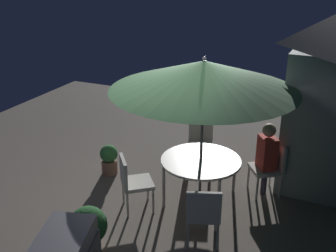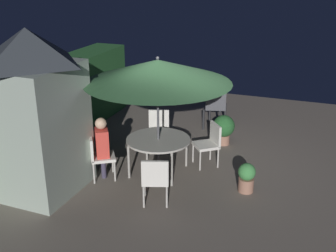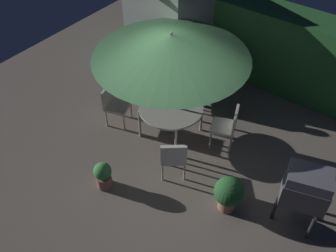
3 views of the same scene
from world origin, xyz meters
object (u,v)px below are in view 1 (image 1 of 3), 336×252
(patio_table, at_px, (201,162))
(chair_near_shed, at_px, (271,165))
(patio_umbrella, at_px, (204,75))
(chair_toward_house, at_px, (203,212))
(chair_toward_hedge, at_px, (132,180))
(potted_plant_by_shed, at_px, (88,228))
(person_in_red, at_px, (267,151))
(chair_far_side, at_px, (201,139))
(potted_plant_by_grill, at_px, (109,159))
(garden_shed, at_px, (334,101))

(patio_table, xyz_separation_m, chair_near_shed, (-0.66, 0.99, -0.15))
(patio_umbrella, xyz_separation_m, chair_toward_house, (1.07, 0.41, -1.58))
(chair_toward_hedge, xyz_separation_m, chair_toward_house, (0.38, 1.29, 0.00))
(patio_umbrella, relative_size, potted_plant_by_shed, 4.00)
(chair_toward_house, xyz_separation_m, person_in_red, (-1.69, 0.51, 0.26))
(patio_umbrella, distance_m, chair_far_side, 2.01)
(patio_table, bearing_deg, person_in_red, 123.57)
(potted_plant_by_shed, bearing_deg, potted_plant_by_grill, -155.61)
(garden_shed, bearing_deg, chair_near_shed, -48.24)
(chair_toward_house, relative_size, potted_plant_by_grill, 1.60)
(garden_shed, xyz_separation_m, potted_plant_by_grill, (1.22, -3.62, -1.23))
(patio_umbrella, bearing_deg, chair_near_shed, 123.57)
(patio_umbrella, relative_size, person_in_red, 2.23)
(chair_far_side, bearing_deg, patio_umbrella, 19.27)
(patio_table, height_order, patio_umbrella, patio_umbrella)
(chair_far_side, bearing_deg, chair_toward_house, 20.15)
(patio_umbrella, xyz_separation_m, potted_plant_by_grill, (-0.16, -1.82, -1.80))
(chair_toward_house, bearing_deg, chair_toward_hedge, -106.34)
(chair_toward_house, height_order, potted_plant_by_grill, chair_toward_house)
(garden_shed, xyz_separation_m, chair_toward_hedge, (2.08, -2.68, -1.00))
(potted_plant_by_grill, bearing_deg, chair_toward_hedge, 47.78)
(chair_near_shed, xyz_separation_m, chair_toward_house, (1.73, -0.58, 0.00))
(garden_shed, bearing_deg, patio_umbrella, -52.53)
(patio_umbrella, relative_size, potted_plant_by_grill, 4.99)
(chair_near_shed, xyz_separation_m, chair_toward_hedge, (1.36, -1.87, 0.00))
(chair_far_side, bearing_deg, patio_table, 19.27)
(chair_toward_hedge, distance_m, potted_plant_by_grill, 1.29)
(patio_table, height_order, chair_far_side, chair_far_side)
(patio_table, bearing_deg, potted_plant_by_shed, -25.72)
(chair_near_shed, distance_m, potted_plant_by_shed, 3.16)
(patio_umbrella, distance_m, potted_plant_by_grill, 2.56)
(chair_toward_house, bearing_deg, patio_umbrella, -158.91)
(chair_near_shed, bearing_deg, patio_umbrella, -56.43)
(garden_shed, height_order, chair_toward_house, garden_shed)
(garden_shed, height_order, chair_near_shed, garden_shed)
(garden_shed, xyz_separation_m, potted_plant_by_shed, (3.25, -2.70, -1.12))
(chair_toward_hedge, height_order, potted_plant_by_grill, chair_toward_hedge)
(person_in_red, bearing_deg, chair_toward_hedge, -53.93)
(patio_umbrella, relative_size, chair_far_side, 3.13)
(potted_plant_by_shed, xyz_separation_m, person_in_red, (-2.48, 1.82, 0.38))
(patio_table, distance_m, chair_far_side, 1.25)
(potted_plant_by_grill, xyz_separation_m, person_in_red, (-0.45, 2.74, 0.49))
(patio_table, bearing_deg, chair_far_side, -160.73)
(chair_toward_house, bearing_deg, potted_plant_by_grill, -118.94)
(chair_near_shed, height_order, potted_plant_by_grill, chair_near_shed)
(chair_far_side, distance_m, potted_plant_by_shed, 3.07)
(garden_shed, distance_m, patio_umbrella, 2.34)
(potted_plant_by_shed, xyz_separation_m, potted_plant_by_grill, (-2.03, -0.92, -0.11))
(potted_plant_by_grill, bearing_deg, patio_umbrella, 84.95)
(patio_table, bearing_deg, garden_shed, 127.47)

